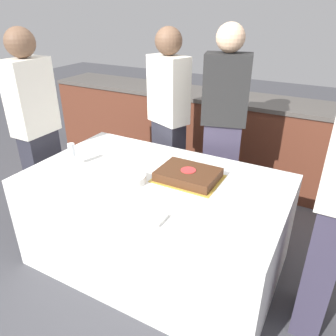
# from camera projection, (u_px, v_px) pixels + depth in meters

# --- Properties ---
(ground_plane) EXTENTS (14.00, 14.00, 0.00)m
(ground_plane) POSITION_uv_depth(u_px,v_px,m) (156.00, 260.00, 2.55)
(ground_plane) COLOR #424247
(back_counter) EXTENTS (4.40, 0.58, 0.92)m
(back_counter) POSITION_uv_depth(u_px,v_px,m) (230.00, 138.00, 3.59)
(back_counter) COLOR #5B2D1E
(back_counter) RESTS_ON ground_plane
(dining_table) EXTENTS (1.76, 1.05, 0.72)m
(dining_table) POSITION_uv_depth(u_px,v_px,m) (156.00, 222.00, 2.38)
(dining_table) COLOR silver
(dining_table) RESTS_ON ground_plane
(cake) EXTENTS (0.43, 0.33, 0.07)m
(cake) POSITION_uv_depth(u_px,v_px,m) (188.00, 175.00, 2.19)
(cake) COLOR gold
(cake) RESTS_ON dining_table
(plate_stack) EXTENTS (0.20, 0.20, 0.05)m
(plate_stack) POSITION_uv_depth(u_px,v_px,m) (131.00, 179.00, 2.15)
(plate_stack) COLOR white
(plate_stack) RESTS_ON dining_table
(wine_glass) EXTENTS (0.06, 0.06, 0.17)m
(wine_glass) POSITION_uv_depth(u_px,v_px,m) (72.00, 151.00, 2.34)
(wine_glass) COLOR white
(wine_glass) RESTS_ON dining_table
(side_plate_near_cake) EXTENTS (0.19, 0.19, 0.00)m
(side_plate_near_cake) POSITION_uv_depth(u_px,v_px,m) (200.00, 161.00, 2.46)
(side_plate_near_cake) COLOR white
(side_plate_near_cake) RESTS_ON dining_table
(utensil_pile) EXTENTS (0.14, 0.11, 0.02)m
(utensil_pile) POSITION_uv_depth(u_px,v_px,m) (153.00, 217.00, 1.80)
(utensil_pile) COLOR white
(utensil_pile) RESTS_ON dining_table
(person_cutting_cake) EXTENTS (0.39, 0.28, 1.67)m
(person_cutting_cake) POSITION_uv_depth(u_px,v_px,m) (223.00, 129.00, 2.65)
(person_cutting_cake) COLOR #383347
(person_cutting_cake) RESTS_ON ground_plane
(person_seated_left) EXTENTS (0.22, 0.34, 1.64)m
(person_seated_left) POSITION_uv_depth(u_px,v_px,m) (37.00, 131.00, 2.62)
(person_seated_left) COLOR #282833
(person_seated_left) RESTS_ON ground_plane
(person_standing_back) EXTENTS (0.39, 0.31, 1.63)m
(person_standing_back) POSITION_uv_depth(u_px,v_px,m) (169.00, 121.00, 2.87)
(person_standing_back) COLOR #282833
(person_standing_back) RESTS_ON ground_plane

